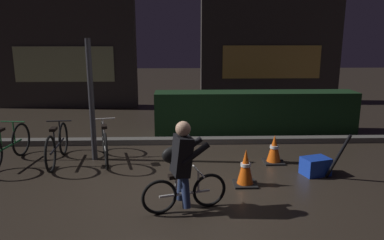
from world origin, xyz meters
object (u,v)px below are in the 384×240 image
(parked_bike_left_mid, at_px, (57,145))
(blue_crate, at_px, (315,166))
(closed_umbrella, at_px, (338,157))
(parked_bike_leftmost, at_px, (7,146))
(traffic_cone_far, at_px, (274,149))
(cyclist, at_px, (182,166))
(street_post, at_px, (91,101))
(parked_bike_center_left, at_px, (105,143))
(traffic_cone_near, at_px, (246,168))

(parked_bike_left_mid, bearing_deg, blue_crate, -103.62)
(closed_umbrella, bearing_deg, parked_bike_leftmost, -145.14)
(traffic_cone_far, height_order, blue_crate, traffic_cone_far)
(blue_crate, bearing_deg, closed_umbrella, -43.74)
(cyclist, bearing_deg, parked_bike_left_mid, 123.41)
(street_post, bearing_deg, traffic_cone_far, -4.90)
(traffic_cone_far, bearing_deg, cyclist, -133.07)
(street_post, relative_size, traffic_cone_far, 4.24)
(traffic_cone_far, relative_size, cyclist, 0.43)
(blue_crate, xyz_separation_m, closed_umbrella, (0.26, -0.25, 0.25))
(parked_bike_left_mid, height_order, traffic_cone_far, parked_bike_left_mid)
(parked_bike_center_left, relative_size, traffic_cone_far, 3.02)
(street_post, xyz_separation_m, parked_bike_left_mid, (-0.64, -0.16, -0.79))
(street_post, distance_m, cyclist, 2.73)
(cyclist, relative_size, closed_umbrella, 1.47)
(parked_bike_center_left, bearing_deg, cyclist, -158.70)
(blue_crate, xyz_separation_m, cyclist, (-2.27, -1.21, 0.48))
(parked_bike_left_mid, bearing_deg, traffic_cone_near, -113.48)
(parked_bike_center_left, bearing_deg, street_post, 59.61)
(street_post, bearing_deg, parked_bike_center_left, -16.52)
(parked_bike_center_left, bearing_deg, traffic_cone_near, -130.71)
(blue_crate, bearing_deg, parked_bike_left_mid, 170.84)
(parked_bike_leftmost, bearing_deg, closed_umbrella, -93.53)
(parked_bike_left_mid, bearing_deg, parked_bike_leftmost, 88.51)
(street_post, relative_size, cyclist, 1.82)
(parked_bike_left_mid, xyz_separation_m, parked_bike_center_left, (0.85, 0.10, 0.01))
(parked_bike_leftmost, xyz_separation_m, traffic_cone_far, (4.89, -0.08, -0.08))
(street_post, xyz_separation_m, parked_bike_leftmost, (-1.52, -0.21, -0.79))
(parked_bike_leftmost, distance_m, parked_bike_left_mid, 0.89)
(parked_bike_center_left, height_order, blue_crate, parked_bike_center_left)
(blue_crate, relative_size, cyclist, 0.35)
(street_post, bearing_deg, blue_crate, -12.92)
(parked_bike_center_left, bearing_deg, parked_bike_left_mid, 82.95)
(parked_bike_center_left, bearing_deg, parked_bike_leftmost, 80.98)
(cyclist, bearing_deg, parked_bike_leftmost, 132.90)
(parked_bike_leftmost, height_order, parked_bike_center_left, parked_bike_center_left)
(blue_crate, distance_m, cyclist, 2.62)
(traffic_cone_far, relative_size, closed_umbrella, 0.63)
(traffic_cone_far, distance_m, blue_crate, 0.84)
(closed_umbrella, bearing_deg, cyclist, -114.92)
(street_post, bearing_deg, parked_bike_left_mid, -165.47)
(closed_umbrella, bearing_deg, parked_bike_center_left, -151.09)
(parked_bike_leftmost, height_order, traffic_cone_far, parked_bike_leftmost)
(parked_bike_leftmost, xyz_separation_m, parked_bike_left_mid, (0.89, 0.05, -0.00))
(parked_bike_center_left, xyz_separation_m, blue_crate, (3.71, -0.84, -0.20))
(parked_bike_leftmost, bearing_deg, traffic_cone_far, -85.11)
(traffic_cone_far, distance_m, cyclist, 2.53)
(closed_umbrella, bearing_deg, traffic_cone_far, 177.84)
(parked_bike_center_left, relative_size, traffic_cone_near, 2.73)
(street_post, height_order, cyclist, street_post)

